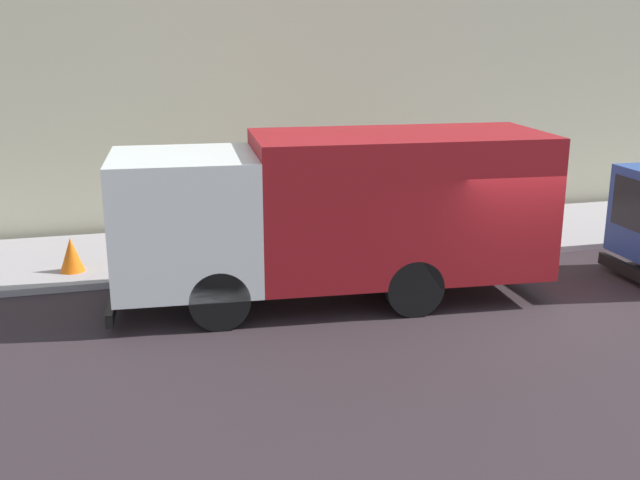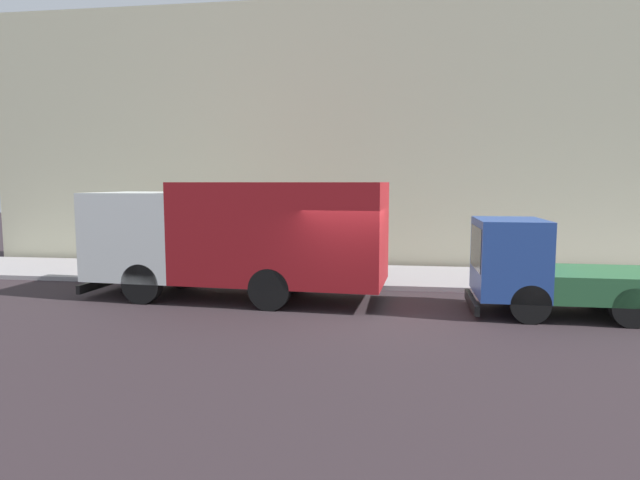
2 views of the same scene
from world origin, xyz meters
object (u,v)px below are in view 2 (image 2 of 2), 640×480
object	(u,v)px
large_utility_truck	(239,234)
small_flatbed_truck	(554,271)
street_sign_post	(293,234)
traffic_cone_orange	(118,262)
pedestrian_walking	(202,249)

from	to	relation	value
large_utility_truck	small_flatbed_truck	xyz separation A→B (m)	(-0.66, -7.94, -0.71)
street_sign_post	traffic_cone_orange	bearing A→B (deg)	84.37
small_flatbed_truck	pedestrian_walking	size ratio (longest dim) A/B	2.95
traffic_cone_orange	street_sign_post	xyz separation A→B (m)	(-0.60, -6.05, 1.09)
large_utility_truck	pedestrian_walking	world-z (taller)	large_utility_truck
large_utility_truck	pedestrian_walking	xyz separation A→B (m)	(2.42, 1.97, -0.74)
large_utility_truck	street_sign_post	bearing A→B (deg)	-24.54
large_utility_truck	street_sign_post	distance (m)	2.29
pedestrian_walking	street_sign_post	size ratio (longest dim) A/B	0.69
pedestrian_walking	traffic_cone_orange	bearing A→B (deg)	61.14
large_utility_truck	street_sign_post	world-z (taller)	large_utility_truck
small_flatbed_truck	traffic_cone_orange	size ratio (longest dim) A/B	6.96
large_utility_truck	small_flatbed_truck	world-z (taller)	large_utility_truck
large_utility_truck	traffic_cone_orange	size ratio (longest dim) A/B	11.48
street_sign_post	large_utility_truck	bearing A→B (deg)	151.59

